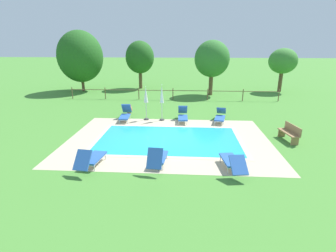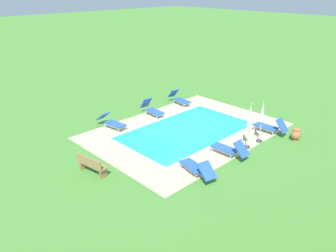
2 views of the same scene
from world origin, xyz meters
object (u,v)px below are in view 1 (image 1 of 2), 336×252
(terracotta_urn_near_fence, at_px, (129,109))
(tree_west_mid, at_px, (80,57))
(sun_lounger_north_far, at_px, (183,115))
(sun_lounger_south_near_corner, at_px, (220,116))
(sun_lounger_north_end, at_px, (232,162))
(tree_centre, at_px, (212,59))
(patio_umbrella_closed_row_west, at_px, (146,97))
(sun_lounger_north_near_steps, at_px, (125,114))
(tree_east_mid, at_px, (283,61))
(tree_far_west, at_px, (140,57))
(patio_umbrella_closed_row_mid_west, at_px, (162,97))
(wooden_bench_lawn_side, at_px, (290,132))
(sun_lounger_north_mid, at_px, (158,158))
(sun_lounger_south_mid, at_px, (91,159))

(terracotta_urn_near_fence, xyz_separation_m, tree_west_mid, (-6.84, 9.10, 3.21))
(sun_lounger_north_far, bearing_deg, sun_lounger_south_near_corner, 1.53)
(sun_lounger_south_near_corner, xyz_separation_m, tree_west_mid, (-13.20, 10.49, 3.21))
(sun_lounger_north_end, height_order, tree_west_mid, tree_west_mid)
(sun_lounger_south_near_corner, xyz_separation_m, tree_centre, (0.18, 9.18, 3.09))
(sun_lounger_north_far, relative_size, terracotta_urn_near_fence, 2.80)
(sun_lounger_north_far, bearing_deg, patio_umbrella_closed_row_west, 175.74)
(sun_lounger_north_near_steps, distance_m, tree_east_mid, 18.33)
(patio_umbrella_closed_row_west, height_order, terracotta_urn_near_fence, patio_umbrella_closed_row_west)
(sun_lounger_south_near_corner, bearing_deg, sun_lounger_north_near_steps, -179.45)
(sun_lounger_north_end, relative_size, tree_far_west, 0.40)
(sun_lounger_north_end, xyz_separation_m, tree_west_mid, (-12.83, 17.34, 3.21))
(patio_umbrella_closed_row_west, distance_m, tree_far_west, 12.86)
(sun_lounger_south_near_corner, relative_size, terracotta_urn_near_fence, 3.02)
(patio_umbrella_closed_row_west, bearing_deg, patio_umbrella_closed_row_mid_west, -3.48)
(sun_lounger_north_far, height_order, wooden_bench_lawn_side, sun_lounger_north_far)
(sun_lounger_south_near_corner, relative_size, tree_east_mid, 0.47)
(sun_lounger_north_end, bearing_deg, tree_centre, 88.04)
(patio_umbrella_closed_row_mid_west, bearing_deg, sun_lounger_north_far, -4.85)
(wooden_bench_lawn_side, xyz_separation_m, tree_far_west, (-10.56, 15.87, 2.94))
(tree_west_mid, distance_m, tree_centre, 13.44)
(sun_lounger_north_near_steps, distance_m, sun_lounger_north_mid, 7.27)
(tree_far_west, bearing_deg, sun_lounger_north_near_steps, -85.14)
(sun_lounger_south_mid, xyz_separation_m, patio_umbrella_closed_row_mid_west, (2.32, 7.04, 1.20))
(tree_far_west, xyz_separation_m, tree_centre, (7.53, -3.42, 0.06))
(terracotta_urn_near_fence, relative_size, tree_far_west, 0.13)
(sun_lounger_north_near_steps, relative_size, sun_lounger_north_far, 0.98)
(tree_centre, bearing_deg, sun_lounger_south_mid, -111.37)
(sun_lounger_south_mid, bearing_deg, patio_umbrella_closed_row_mid_west, 71.78)
(sun_lounger_north_end, xyz_separation_m, sun_lounger_south_near_corner, (0.37, 6.85, 0.00))
(sun_lounger_south_near_corner, bearing_deg, sun_lounger_south_mid, -131.37)
(tree_centre, bearing_deg, sun_lounger_north_end, -91.96)
(sun_lounger_north_near_steps, distance_m, terracotta_urn_near_fence, 1.46)
(sun_lounger_north_end, height_order, tree_east_mid, tree_east_mid)
(sun_lounger_north_near_steps, xyz_separation_m, tree_west_mid, (-6.92, 10.55, 3.18))
(patio_umbrella_closed_row_mid_west, bearing_deg, terracotta_urn_near_fence, 151.98)
(wooden_bench_lawn_side, relative_size, terracotta_urn_near_fence, 2.27)
(sun_lounger_north_near_steps, height_order, patio_umbrella_closed_row_mid_west, patio_umbrella_closed_row_mid_west)
(sun_lounger_north_mid, height_order, tree_far_west, tree_far_west)
(wooden_bench_lawn_side, xyz_separation_m, tree_centre, (-3.03, 12.45, 3.00))
(sun_lounger_south_near_corner, height_order, tree_far_west, tree_far_west)
(tree_centre, bearing_deg, terracotta_urn_near_fence, -129.98)
(tree_west_mid, relative_size, tree_east_mid, 1.40)
(sun_lounger_north_far, height_order, tree_centre, tree_centre)
(sun_lounger_north_near_steps, relative_size, patio_umbrella_closed_row_west, 0.83)
(sun_lounger_south_mid, xyz_separation_m, patio_umbrella_closed_row_west, (1.26, 7.10, 1.15))
(terracotta_urn_near_fence, distance_m, tree_west_mid, 11.83)
(sun_lounger_north_mid, relative_size, sun_lounger_north_end, 0.90)
(sun_lounger_north_near_steps, relative_size, terracotta_urn_near_fence, 2.74)
(patio_umbrella_closed_row_west, xyz_separation_m, tree_east_mid, (12.54, 11.43, 1.59))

